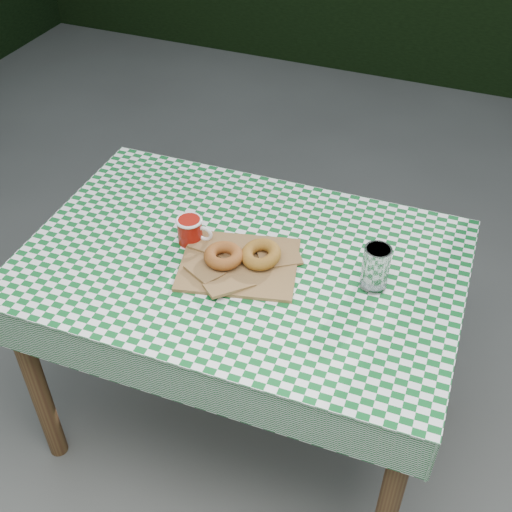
{
  "coord_description": "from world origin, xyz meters",
  "views": [
    {
      "loc": [
        0.51,
        -1.35,
        1.97
      ],
      "look_at": [
        0.0,
        -0.07,
        0.79
      ],
      "focal_mm": 45.51,
      "sensor_mm": 36.0,
      "label": 1
    }
  ],
  "objects_px": {
    "table": "(243,347)",
    "drinking_glass": "(376,268)",
    "paper_bag": "(239,263)",
    "coffee_mug": "(190,231)"
  },
  "relations": [
    {
      "from": "table",
      "to": "drinking_glass",
      "type": "relative_size",
      "value": 9.27
    },
    {
      "from": "table",
      "to": "paper_bag",
      "type": "distance_m",
      "value": 0.39
    },
    {
      "from": "paper_bag",
      "to": "coffee_mug",
      "type": "relative_size",
      "value": 2.25
    },
    {
      "from": "table",
      "to": "paper_bag",
      "type": "xyz_separation_m",
      "value": [
        0.01,
        -0.03,
        0.39
      ]
    },
    {
      "from": "table",
      "to": "drinking_glass",
      "type": "height_order",
      "value": "drinking_glass"
    },
    {
      "from": "paper_bag",
      "to": "drinking_glass",
      "type": "xyz_separation_m",
      "value": [
        0.37,
        0.06,
        0.06
      ]
    },
    {
      "from": "table",
      "to": "coffee_mug",
      "type": "relative_size",
      "value": 8.49
    },
    {
      "from": "paper_bag",
      "to": "coffee_mug",
      "type": "xyz_separation_m",
      "value": [
        -0.17,
        0.05,
        0.03
      ]
    },
    {
      "from": "table",
      "to": "coffee_mug",
      "type": "bearing_deg",
      "value": 173.13
    },
    {
      "from": "paper_bag",
      "to": "drinking_glass",
      "type": "distance_m",
      "value": 0.38
    }
  ]
}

